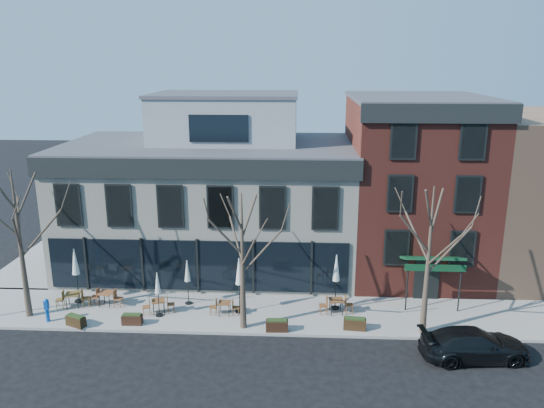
{
  "coord_description": "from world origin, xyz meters",
  "views": [
    {
      "loc": [
        5.67,
        -28.14,
        13.29
      ],
      "look_at": [
        4.16,
        2.0,
        5.05
      ],
      "focal_mm": 35.0,
      "sensor_mm": 36.0,
      "label": 1
    }
  ],
  "objects_px": {
    "cafe_set_0": "(73,299)",
    "umbrella_0": "(75,265)",
    "parked_sedan": "(474,344)",
    "call_box": "(47,309)"
  },
  "relations": [
    {
      "from": "cafe_set_0",
      "to": "umbrella_0",
      "type": "bearing_deg",
      "value": 88.84
    },
    {
      "from": "parked_sedan",
      "to": "umbrella_0",
      "type": "distance_m",
      "value": 20.96
    },
    {
      "from": "parked_sedan",
      "to": "cafe_set_0",
      "type": "distance_m",
      "value": 20.77
    },
    {
      "from": "call_box",
      "to": "cafe_set_0",
      "type": "xyz_separation_m",
      "value": [
        0.65,
        1.7,
        -0.19
      ]
    },
    {
      "from": "call_box",
      "to": "parked_sedan",
      "type": "bearing_deg",
      "value": -6.12
    },
    {
      "from": "call_box",
      "to": "cafe_set_0",
      "type": "height_order",
      "value": "call_box"
    },
    {
      "from": "parked_sedan",
      "to": "umbrella_0",
      "type": "height_order",
      "value": "umbrella_0"
    },
    {
      "from": "cafe_set_0",
      "to": "parked_sedan",
      "type": "bearing_deg",
      "value": -10.96
    },
    {
      "from": "parked_sedan",
      "to": "cafe_set_0",
      "type": "relative_size",
      "value": 2.61
    },
    {
      "from": "parked_sedan",
      "to": "call_box",
      "type": "relative_size",
      "value": 3.8
    }
  ]
}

